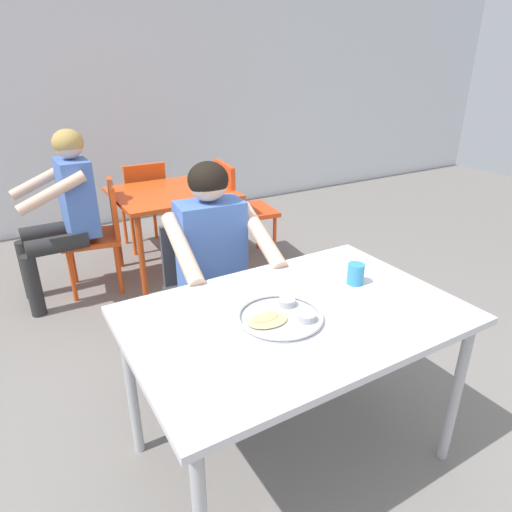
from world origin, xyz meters
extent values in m
cube|color=slate|center=(0.00, 0.00, -0.03)|extent=(12.00, 12.00, 0.05)
cube|color=silver|center=(0.00, 3.67, 1.70)|extent=(12.00, 0.12, 3.40)
cube|color=silver|center=(0.03, -0.01, 0.73)|extent=(1.28, 0.85, 0.03)
cylinder|color=#B2B2B7|center=(0.61, -0.38, 0.36)|extent=(0.04, 0.04, 0.72)
cylinder|color=#B2B2B7|center=(-0.55, 0.35, 0.36)|extent=(0.04, 0.04, 0.72)
cylinder|color=#B2B2B7|center=(0.61, 0.35, 0.36)|extent=(0.04, 0.04, 0.72)
cylinder|color=#B7BABF|center=(-0.05, -0.03, 0.75)|extent=(0.33, 0.33, 0.01)
torus|color=#B7BABF|center=(-0.05, -0.03, 0.76)|extent=(0.33, 0.33, 0.01)
cylinder|color=#B2B5BA|center=(0.03, -0.09, 0.77)|extent=(0.07, 0.07, 0.03)
cylinder|color=#B77F23|center=(0.03, -0.09, 0.77)|extent=(0.06, 0.06, 0.01)
cylinder|color=#B2B5BA|center=(0.03, 0.04, 0.77)|extent=(0.07, 0.07, 0.03)
cylinder|color=#9E4714|center=(0.03, 0.04, 0.77)|extent=(0.06, 0.06, 0.01)
ellipsoid|color=#DBB77A|center=(-0.10, -0.03, 0.76)|extent=(0.17, 0.12, 0.01)
ellipsoid|color=tan|center=(-0.10, -0.01, 0.76)|extent=(0.11, 0.07, 0.01)
cylinder|color=#338CBF|center=(0.40, 0.05, 0.79)|extent=(0.07, 0.07, 0.09)
cylinder|color=#593319|center=(0.40, 0.05, 0.82)|extent=(0.06, 0.06, 0.02)
cube|color=#3F3F44|center=(0.03, 0.81, 0.42)|extent=(0.47, 0.48, 0.04)
cube|color=#3F3F44|center=(0.05, 1.01, 0.62)|extent=(0.41, 0.07, 0.37)
cylinder|color=#3F3F44|center=(0.19, 0.62, 0.20)|extent=(0.03, 0.03, 0.40)
cylinder|color=#3F3F44|center=(-0.15, 0.65, 0.20)|extent=(0.03, 0.03, 0.40)
cylinder|color=#3F3F44|center=(0.22, 0.97, 0.20)|extent=(0.03, 0.03, 0.40)
cylinder|color=#3F3F44|center=(-0.12, 1.00, 0.20)|extent=(0.03, 0.03, 0.40)
cylinder|color=#262626|center=(0.15, 0.35, 0.22)|extent=(0.10, 0.10, 0.44)
cylinder|color=#262626|center=(0.17, 0.55, 0.48)|extent=(0.16, 0.41, 0.12)
cylinder|color=#262626|center=(-0.15, 0.37, 0.22)|extent=(0.10, 0.10, 0.44)
cylinder|color=#262626|center=(-0.13, 0.57, 0.48)|extent=(0.16, 0.41, 0.12)
cube|color=#4C72C6|center=(0.03, 0.76, 0.73)|extent=(0.36, 0.23, 0.51)
cylinder|color=beige|center=(0.22, 0.56, 0.84)|extent=(0.12, 0.46, 0.25)
cylinder|color=beige|center=(-0.19, 0.60, 0.84)|extent=(0.12, 0.46, 0.25)
sphere|color=beige|center=(0.03, 0.76, 1.09)|extent=(0.19, 0.19, 0.19)
ellipsoid|color=black|center=(0.03, 0.76, 1.10)|extent=(0.21, 0.20, 0.18)
cube|color=#E04C19|center=(0.29, 2.04, 0.69)|extent=(0.89, 0.82, 0.03)
cylinder|color=#B33D14|center=(-0.09, 1.69, 0.34)|extent=(0.04, 0.04, 0.67)
cylinder|color=#B33D14|center=(0.68, 1.69, 0.34)|extent=(0.04, 0.04, 0.67)
cylinder|color=#B33D14|center=(-0.09, 2.39, 0.34)|extent=(0.04, 0.04, 0.67)
cylinder|color=#B33D14|center=(0.68, 2.39, 0.34)|extent=(0.04, 0.04, 0.67)
cube|color=#DF4B18|center=(-0.35, 2.08, 0.42)|extent=(0.47, 0.46, 0.04)
cube|color=#DF4B18|center=(-0.17, 2.05, 0.64)|extent=(0.10, 0.38, 0.39)
cylinder|color=#DF4B18|center=(-0.54, 1.96, 0.20)|extent=(0.03, 0.03, 0.40)
cylinder|color=#DF4B18|center=(-0.49, 2.27, 0.20)|extent=(0.03, 0.03, 0.40)
cylinder|color=#DF4B18|center=(-0.22, 1.90, 0.20)|extent=(0.03, 0.03, 0.40)
cylinder|color=#DF4B18|center=(-0.16, 2.21, 0.20)|extent=(0.03, 0.03, 0.40)
cube|color=#E5451A|center=(0.95, 1.99, 0.45)|extent=(0.49, 0.49, 0.04)
cube|color=#E5451A|center=(0.75, 2.01, 0.67)|extent=(0.09, 0.42, 0.41)
cylinder|color=#E5451A|center=(1.15, 2.14, 0.21)|extent=(0.03, 0.03, 0.43)
cylinder|color=#E5451A|center=(1.10, 1.79, 0.21)|extent=(0.03, 0.03, 0.43)
cylinder|color=#E5451A|center=(0.79, 2.19, 0.21)|extent=(0.03, 0.03, 0.43)
cylinder|color=#E5451A|center=(0.75, 1.83, 0.21)|extent=(0.03, 0.03, 0.43)
cube|color=#EB5117|center=(0.24, 2.73, 0.43)|extent=(0.39, 0.40, 0.04)
cube|color=#EB5117|center=(0.24, 2.55, 0.64)|extent=(0.36, 0.04, 0.38)
cylinder|color=#EB5117|center=(0.10, 2.90, 0.21)|extent=(0.03, 0.03, 0.41)
cylinder|color=#EB5117|center=(0.40, 2.89, 0.21)|extent=(0.03, 0.03, 0.41)
cylinder|color=#EB5117|center=(0.09, 2.58, 0.21)|extent=(0.03, 0.03, 0.41)
cylinder|color=#EB5117|center=(0.39, 2.57, 0.21)|extent=(0.03, 0.03, 0.41)
cylinder|color=#292929|center=(-0.80, 1.88, 0.23)|extent=(0.10, 0.10, 0.45)
cylinder|color=#292929|center=(-0.60, 1.89, 0.49)|extent=(0.40, 0.13, 0.12)
cylinder|color=#292929|center=(-0.81, 2.18, 0.23)|extent=(0.10, 0.10, 0.45)
cylinder|color=#292929|center=(-0.61, 2.19, 0.49)|extent=(0.40, 0.13, 0.12)
cube|color=#4C72C6|center=(-0.41, 2.04, 0.76)|extent=(0.21, 0.34, 0.53)
cylinder|color=beige|center=(-0.58, 1.83, 0.86)|extent=(0.46, 0.09, 0.25)
cylinder|color=beige|center=(-0.59, 2.24, 0.86)|extent=(0.46, 0.09, 0.25)
sphere|color=beige|center=(-0.41, 2.04, 1.12)|extent=(0.19, 0.19, 0.19)
ellipsoid|color=tan|center=(-0.41, 2.04, 1.14)|extent=(0.21, 0.20, 0.18)
camera|label=1|loc=(-0.85, -1.21, 1.64)|focal=31.04mm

